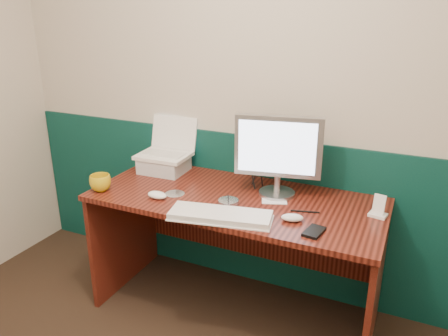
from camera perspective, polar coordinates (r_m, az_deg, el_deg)
The scene contains 18 objects.
back_wall at distance 2.58m, azimuth 5.40°, elevation 9.40°, with size 3.50×0.04×2.50m, color beige.
wainscot at distance 2.81m, azimuth 4.83°, elevation -5.87°, with size 3.48×0.02×1.00m, color #073131.
desk at distance 2.58m, azimuth 1.42°, elevation -11.45°, with size 1.60×0.70×0.75m, color black.
laptop_riser at distance 2.79m, azimuth -7.82°, elevation 0.47°, with size 0.27×0.23×0.09m, color silver.
laptop at distance 2.74m, azimuth -8.00°, elevation 4.00°, with size 0.32×0.24×0.26m, color white, non-canonical shape.
monitor at distance 2.37m, azimuth 7.13°, elevation 1.72°, with size 0.47×0.13×0.47m, color #ABABB0, non-canonical shape.
keyboard at distance 2.16m, azimuth -0.48°, elevation -6.27°, with size 0.50×0.17×0.03m, color white.
mouse_right at distance 2.16m, azimuth 8.90°, elevation -6.42°, with size 0.11×0.06×0.04m, color silver.
mouse_left at distance 2.41m, azimuth -8.73°, elevation -3.50°, with size 0.12×0.07×0.04m, color white.
mug at distance 2.57m, azimuth -15.84°, elevation -1.88°, with size 0.12×0.12×0.09m, color gold.
camcorder at distance 2.51m, azimuth 4.31°, elevation -0.04°, with size 0.10×0.15×0.22m, color #B2B2B7, non-canonical shape.
cd_spindle at distance 2.32m, azimuth 0.57°, elevation -4.44°, with size 0.11×0.11×0.02m, color silver.
cd_loose_a at distance 2.46m, azimuth -6.45°, elevation -3.34°, with size 0.11×0.11×0.00m, color #B3BDC4.
pen at distance 2.27m, azimuth 10.54°, elevation -5.61°, with size 0.01×0.01×0.15m, color black.
papers at distance 2.37m, azimuth 6.59°, elevation -4.27°, with size 0.13×0.09×0.00m, color white.
dock at distance 2.32m, azimuth 19.45°, elevation -5.80°, with size 0.08×0.06×0.02m, color white.
music_player at distance 2.29m, azimuth 19.61°, elevation -4.49°, with size 0.06×0.01×0.10m, color white.
pda at distance 2.08m, azimuth 11.68°, elevation -8.14°, with size 0.07×0.13×0.01m, color black.
Camera 1 is at (0.84, -0.65, 1.72)m, focal length 35.00 mm.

